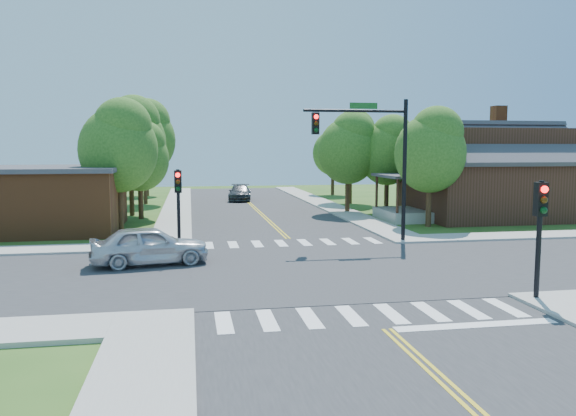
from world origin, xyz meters
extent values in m
plane|color=#2E551A|center=(0.00, 0.00, 0.00)|extent=(100.00, 100.00, 0.00)
cube|color=#2D2D30|center=(0.00, 0.00, 0.02)|extent=(10.00, 90.00, 0.04)
cube|color=#2D2D30|center=(0.00, 0.00, 0.03)|extent=(90.00, 10.00, 0.04)
cube|color=#2D2D30|center=(0.00, 0.00, 0.00)|extent=(10.20, 10.20, 0.06)
cube|color=#9E9B93|center=(6.10, 25.00, 0.07)|extent=(2.20, 40.00, 0.14)
cube|color=#9E9B93|center=(-6.10, 25.00, 0.07)|extent=(2.20, 40.00, 0.14)
cube|color=white|center=(-4.20, 6.20, 0.05)|extent=(0.45, 2.00, 0.01)
cube|color=white|center=(-3.00, 6.20, 0.05)|extent=(0.45, 2.00, 0.01)
cube|color=white|center=(-1.80, 6.20, 0.05)|extent=(0.45, 2.00, 0.01)
cube|color=white|center=(-0.60, 6.20, 0.05)|extent=(0.45, 2.00, 0.01)
cube|color=white|center=(0.60, 6.20, 0.05)|extent=(0.45, 2.00, 0.01)
cube|color=white|center=(1.80, 6.20, 0.05)|extent=(0.45, 2.00, 0.01)
cube|color=white|center=(3.00, 6.20, 0.05)|extent=(0.45, 2.00, 0.01)
cube|color=white|center=(4.20, 6.20, 0.05)|extent=(0.45, 2.00, 0.01)
cube|color=white|center=(-4.20, -6.20, 0.05)|extent=(0.45, 2.00, 0.01)
cube|color=white|center=(-3.00, -6.20, 0.05)|extent=(0.45, 2.00, 0.01)
cube|color=white|center=(-1.80, -6.20, 0.05)|extent=(0.45, 2.00, 0.01)
cube|color=white|center=(-0.60, -6.20, 0.05)|extent=(0.45, 2.00, 0.01)
cube|color=white|center=(0.60, -6.20, 0.05)|extent=(0.45, 2.00, 0.01)
cube|color=white|center=(1.80, -6.20, 0.05)|extent=(0.45, 2.00, 0.01)
cube|color=white|center=(3.00, -6.20, 0.05)|extent=(0.45, 2.00, 0.01)
cube|color=white|center=(4.20, -6.20, 0.05)|extent=(0.45, 2.00, 0.01)
cube|color=gold|center=(-0.10, 26.25, 0.05)|extent=(0.10, 37.50, 0.01)
cube|color=gold|center=(0.10, 26.25, 0.05)|extent=(0.10, 37.50, 0.01)
cube|color=white|center=(2.50, -7.60, 0.00)|extent=(4.60, 0.45, 0.09)
cylinder|color=black|center=(5.60, 5.60, 3.60)|extent=(0.20, 0.20, 7.20)
cylinder|color=black|center=(3.00, 5.60, 6.60)|extent=(5.20, 0.14, 0.14)
cube|color=#19591E|center=(3.40, 5.55, 6.85)|extent=(1.40, 0.04, 0.30)
cube|color=black|center=(1.00, 5.60, 5.98)|extent=(0.34, 0.28, 1.05)
sphere|color=#FF0C0C|center=(1.00, 5.43, 6.29)|extent=(0.22, 0.22, 0.22)
sphere|color=#3F2605|center=(1.00, 5.43, 5.97)|extent=(0.22, 0.22, 0.22)
sphere|color=#05330F|center=(1.00, 5.43, 5.65)|extent=(0.22, 0.22, 0.22)
cylinder|color=black|center=(5.60, -5.60, 1.90)|extent=(0.16, 0.16, 3.80)
cube|color=black|center=(5.60, -5.60, 3.23)|extent=(0.34, 0.28, 1.05)
sphere|color=#FF0C0C|center=(5.60, -5.77, 3.54)|extent=(0.22, 0.22, 0.22)
sphere|color=#3F2605|center=(5.60, -5.77, 3.22)|extent=(0.22, 0.22, 0.22)
sphere|color=#05330F|center=(5.60, -5.77, 2.90)|extent=(0.22, 0.22, 0.22)
cylinder|color=black|center=(-5.60, 5.60, 1.90)|extent=(0.16, 0.16, 3.80)
cube|color=black|center=(-5.60, 5.60, 3.23)|extent=(0.34, 0.28, 1.05)
sphere|color=#FF0C0C|center=(-5.60, 5.43, 3.54)|extent=(0.22, 0.22, 0.22)
sphere|color=#3F2605|center=(-5.60, 5.43, 3.22)|extent=(0.22, 0.22, 0.22)
sphere|color=#05330F|center=(-5.60, 5.43, 2.90)|extent=(0.22, 0.22, 0.22)
cube|color=#331E12|center=(15.20, 14.20, 2.00)|extent=(10.00, 8.00, 4.00)
cube|color=#9E9B93|center=(8.90, 14.20, 0.35)|extent=(2.60, 4.50, 0.70)
cylinder|color=#331E12|center=(7.80, 12.20, 1.60)|extent=(0.18, 0.18, 2.50)
cylinder|color=#331E12|center=(7.80, 16.20, 1.60)|extent=(0.18, 0.18, 2.50)
cube|color=#38383D|center=(8.90, 14.20, 2.95)|extent=(2.80, 4.80, 0.18)
cube|color=brown|center=(17.70, 17.70, 3.55)|extent=(0.90, 0.90, 7.11)
cube|color=brown|center=(-14.20, 13.20, 1.75)|extent=(10.00, 8.00, 3.50)
cube|color=#38383D|center=(-14.20, 13.20, 3.60)|extent=(10.40, 8.40, 0.25)
cylinder|color=#382314|center=(9.28, 10.83, 1.36)|extent=(0.34, 0.34, 2.73)
ellipsoid|color=#295418|center=(9.28, 10.83, 4.45)|extent=(4.30, 4.09, 4.73)
sphere|color=#295418|center=(9.58, 10.63, 5.74)|extent=(3.16, 3.16, 3.16)
cylinder|color=#382314|center=(9.26, 18.23, 1.35)|extent=(0.34, 0.34, 2.70)
ellipsoid|color=#295418|center=(9.26, 18.23, 4.40)|extent=(4.26, 4.04, 4.68)
sphere|color=#295418|center=(9.56, 18.03, 5.68)|extent=(3.12, 3.12, 3.12)
cylinder|color=#382314|center=(8.62, 25.62, 1.51)|extent=(0.34, 0.34, 3.01)
ellipsoid|color=#295418|center=(8.62, 25.62, 4.91)|extent=(4.76, 4.52, 5.23)
sphere|color=#295418|center=(8.92, 25.42, 6.34)|extent=(3.49, 3.49, 3.49)
cylinder|color=#382314|center=(9.36, 34.53, 1.31)|extent=(0.34, 0.34, 2.61)
ellipsoid|color=#295418|center=(9.36, 34.53, 4.26)|extent=(4.13, 3.92, 4.54)
sphere|color=#295418|center=(9.66, 34.33, 5.50)|extent=(3.03, 3.03, 3.03)
cylinder|color=#382314|center=(-9.11, 12.80, 1.43)|extent=(0.34, 0.34, 2.87)
ellipsoid|color=#295418|center=(-9.11, 12.80, 4.68)|extent=(4.53, 4.30, 4.98)
sphere|color=#295418|center=(-8.81, 12.60, 6.04)|extent=(3.32, 3.32, 3.32)
cylinder|color=#382314|center=(-9.15, 19.80, 1.58)|extent=(0.34, 0.34, 3.16)
ellipsoid|color=#295418|center=(-9.15, 19.80, 5.16)|extent=(5.00, 4.75, 5.49)
sphere|color=#295418|center=(-8.85, 19.60, 6.66)|extent=(3.66, 3.66, 3.66)
cylinder|color=#382314|center=(-8.83, 28.15, 1.67)|extent=(0.34, 0.34, 3.34)
ellipsoid|color=#295418|center=(-8.83, 28.15, 5.45)|extent=(5.28, 5.01, 5.80)
sphere|color=#295418|center=(-8.53, 27.95, 7.03)|extent=(3.87, 3.87, 3.87)
cylinder|color=#382314|center=(-9.29, 36.68, 1.22)|extent=(0.34, 0.34, 2.43)
ellipsoid|color=#295418|center=(-9.29, 36.68, 3.97)|extent=(3.84, 3.65, 4.23)
sphere|color=#295418|center=(-8.99, 36.48, 5.12)|extent=(2.82, 2.82, 2.82)
cylinder|color=#382314|center=(6.42, 18.76, 1.40)|extent=(0.34, 0.34, 2.79)
ellipsoid|color=#295418|center=(6.42, 18.76, 4.56)|extent=(4.41, 4.19, 4.85)
sphere|color=#295418|center=(6.72, 18.56, 5.88)|extent=(3.23, 3.23, 3.23)
cylinder|color=#382314|center=(-8.35, 17.76, 1.24)|extent=(0.34, 0.34, 2.47)
ellipsoid|color=#295418|center=(-8.35, 17.76, 4.03)|extent=(3.90, 3.71, 4.29)
sphere|color=#295418|center=(-8.05, 17.56, 5.20)|extent=(2.86, 2.86, 2.86)
imported|color=silver|center=(-6.71, 2.04, 0.81)|extent=(3.42, 5.34, 1.61)
imported|color=#333639|center=(-0.59, 29.61, 0.70)|extent=(3.06, 5.29, 1.41)
camera|label=1|loc=(-5.05, -21.20, 4.80)|focal=35.00mm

